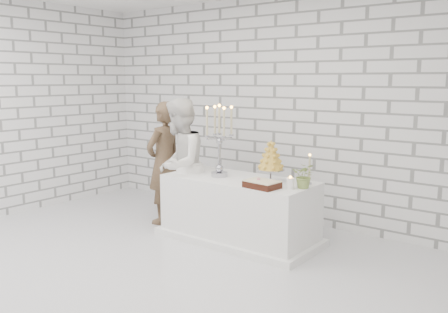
{
  "coord_description": "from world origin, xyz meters",
  "views": [
    {
      "loc": [
        3.45,
        -3.1,
        1.9
      ],
      "look_at": [
        0.22,
        1.09,
        1.05
      ],
      "focal_mm": 38.7,
      "sensor_mm": 36.0,
      "label": 1
    }
  ],
  "objects_px": {
    "bride": "(180,165)",
    "candelabra": "(219,141)",
    "groom": "(164,163)",
    "croquembouche": "(271,161)",
    "cake_table": "(239,209)"
  },
  "relations": [
    {
      "from": "candelabra",
      "to": "croquembouche",
      "type": "height_order",
      "value": "candelabra"
    },
    {
      "from": "cake_table",
      "to": "croquembouche",
      "type": "xyz_separation_m",
      "value": [
        0.4,
        0.05,
        0.62
      ]
    },
    {
      "from": "bride",
      "to": "croquembouche",
      "type": "xyz_separation_m",
      "value": [
        1.25,
        0.16,
        0.16
      ]
    },
    {
      "from": "bride",
      "to": "candelabra",
      "type": "distance_m",
      "value": 0.69
    },
    {
      "from": "groom",
      "to": "croquembouche",
      "type": "relative_size",
      "value": 3.34
    },
    {
      "from": "croquembouche",
      "to": "bride",
      "type": "bearing_deg",
      "value": -172.74
    },
    {
      "from": "candelabra",
      "to": "groom",
      "type": "bearing_deg",
      "value": 177.3
    },
    {
      "from": "groom",
      "to": "cake_table",
      "type": "bearing_deg",
      "value": 88.98
    },
    {
      "from": "groom",
      "to": "candelabra",
      "type": "relative_size",
      "value": 1.87
    },
    {
      "from": "bride",
      "to": "cake_table",
      "type": "bearing_deg",
      "value": 73.23
    },
    {
      "from": "bride",
      "to": "croquembouche",
      "type": "bearing_deg",
      "value": 73.02
    },
    {
      "from": "groom",
      "to": "candelabra",
      "type": "distance_m",
      "value": 1.03
    },
    {
      "from": "cake_table",
      "to": "groom",
      "type": "relative_size",
      "value": 1.11
    },
    {
      "from": "bride",
      "to": "candelabra",
      "type": "relative_size",
      "value": 1.94
    },
    {
      "from": "groom",
      "to": "bride",
      "type": "xyz_separation_m",
      "value": [
        0.37,
        -0.1,
        0.03
      ]
    }
  ]
}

